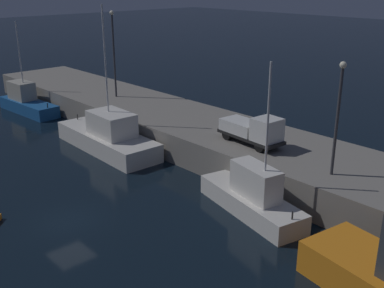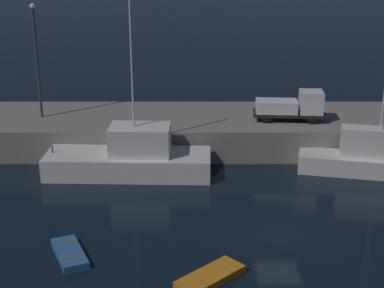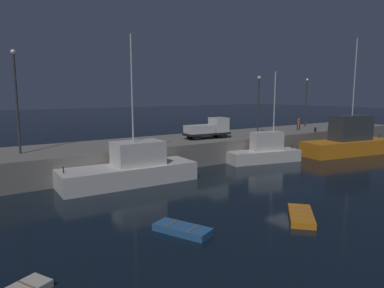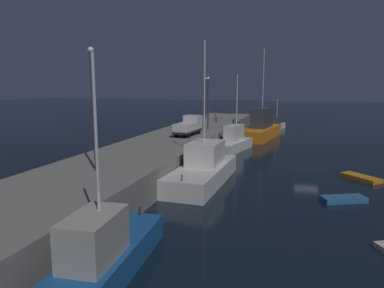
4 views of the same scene
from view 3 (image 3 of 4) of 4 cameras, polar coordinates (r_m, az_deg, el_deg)
name	(u,v)px [view 3 (image 3 of 4)]	position (r m, az deg, el deg)	size (l,w,h in m)	color
ground_plane	(286,191)	(29.43, 15.16, -7.42)	(320.00, 320.00, 0.00)	black
pier_quay	(182,149)	(41.01, -1.70, -0.89)	(75.65, 9.05, 2.50)	gray
fishing_boat_blue	(349,141)	(48.99, 24.23, 0.45)	(13.19, 5.76, 14.50)	orange
fishing_boat_white	(264,152)	(40.67, 11.76, -1.24)	(8.93, 4.32, 10.22)	silver
fishing_boat_orange	(131,169)	(30.95, -9.92, -4.04)	(11.92, 4.13, 12.71)	silver
dinghy_orange_near	(182,229)	(20.34, -1.58, -13.78)	(2.57, 3.59, 0.44)	#2D6099
dinghy_red_small	(301,216)	(23.47, 17.39, -11.12)	(3.66, 3.58, 0.42)	orange
lamp_post_west	(16,95)	(34.17, -26.80, 7.23)	(0.44, 0.44, 9.03)	#38383D
lamp_post_east	(259,100)	(45.33, 10.82, 7.01)	(0.44, 0.44, 7.44)	#38383D
lamp_post_central	(306,98)	(58.93, 18.19, 7.10)	(0.44, 0.44, 7.58)	#38383D
utility_truck	(209,128)	(41.25, 2.75, 2.55)	(5.73, 2.37, 2.42)	black
dockworker	(299,123)	(52.76, 17.02, 3.23)	(0.42, 0.42, 1.66)	black
bollard_west	(315,130)	(50.82, 19.51, 2.20)	(0.28, 0.28, 0.61)	black
bollard_central	(329,129)	(53.31, 21.46, 2.33)	(0.28, 0.28, 0.54)	black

